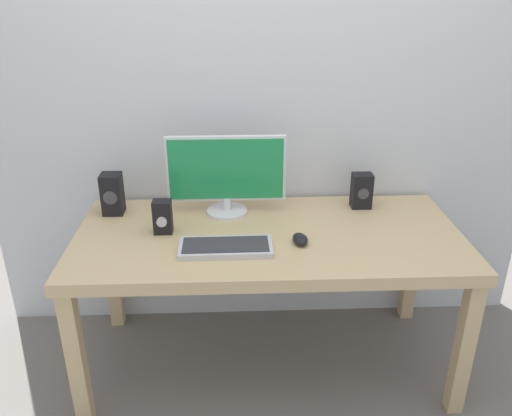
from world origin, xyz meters
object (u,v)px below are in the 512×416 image
(monitor, at_px, (226,174))
(speaker_right, at_px, (362,191))
(audio_controller, at_px, (163,217))
(desk, at_px, (268,247))
(keyboard_primary, at_px, (226,247))
(mouse, at_px, (300,239))
(speaker_left, at_px, (112,194))

(monitor, bearing_deg, speaker_right, 3.09)
(audio_controller, bearing_deg, speaker_right, 14.33)
(desk, xyz_separation_m, keyboard_primary, (-0.19, -0.15, 0.09))
(monitor, height_order, audio_controller, monitor)
(keyboard_primary, relative_size, speaker_right, 2.27)
(keyboard_primary, distance_m, mouse, 0.32)
(desk, distance_m, speaker_left, 0.78)
(desk, xyz_separation_m, monitor, (-0.18, 0.23, 0.27))
(speaker_right, bearing_deg, audio_controller, -165.67)
(monitor, distance_m, audio_controller, 0.36)
(speaker_left, bearing_deg, audio_controller, -39.60)
(speaker_right, height_order, audio_controller, speaker_right)
(monitor, relative_size, speaker_left, 2.81)
(speaker_left, xyz_separation_m, audio_controller, (0.26, -0.21, -0.02))
(audio_controller, bearing_deg, monitor, 36.04)
(mouse, bearing_deg, monitor, 125.90)
(keyboard_primary, bearing_deg, audio_controller, 147.72)
(mouse, distance_m, audio_controller, 0.61)
(desk, height_order, speaker_left, speaker_left)
(audio_controller, bearing_deg, speaker_left, 140.40)
(desk, distance_m, mouse, 0.19)
(keyboard_primary, bearing_deg, speaker_left, 144.00)
(keyboard_primary, bearing_deg, speaker_right, 32.20)
(monitor, xyz_separation_m, keyboard_primary, (-0.00, -0.38, -0.18))
(keyboard_primary, distance_m, speaker_right, 0.78)
(monitor, xyz_separation_m, mouse, (0.31, -0.33, -0.18))
(desk, relative_size, audio_controller, 11.28)
(desk, relative_size, speaker_right, 9.98)
(mouse, xyz_separation_m, speaker_left, (-0.85, 0.34, 0.08))
(desk, xyz_separation_m, speaker_right, (0.47, 0.26, 0.16))
(keyboard_primary, height_order, mouse, mouse)
(monitor, relative_size, keyboard_primary, 1.43)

